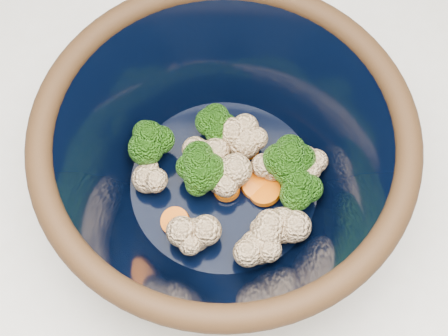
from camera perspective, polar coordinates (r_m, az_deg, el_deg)
name	(u,v)px	position (r m, az deg, el deg)	size (l,w,h in m)	color
mixing_bowl	(224,161)	(0.54, 0.00, 0.60)	(0.35, 0.35, 0.14)	black
vegetable_pile	(233,173)	(0.57, 0.82, -0.48)	(0.18, 0.15, 0.05)	#608442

